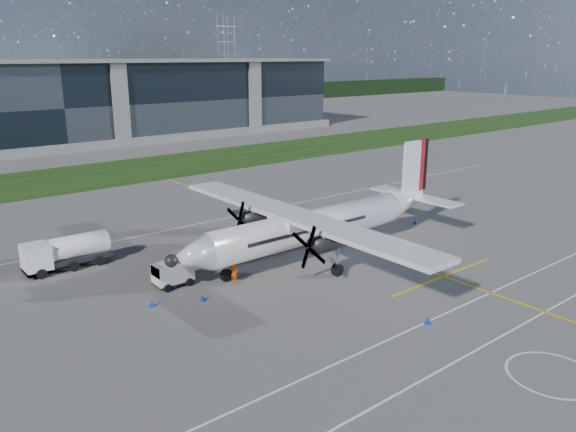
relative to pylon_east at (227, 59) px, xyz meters
name	(u,v)px	position (x,y,z in m)	size (l,w,h in m)	color
ground	(144,181)	(-85.00, -110.00, -15.00)	(400.00, 400.00, 0.00)	#575452
grass_strip	(120,172)	(-85.00, -102.00, -14.98)	(400.00, 18.00, 0.04)	#18380F
terminal_building	(47,105)	(-85.00, -70.00, -7.50)	(120.00, 20.00, 15.00)	black
pylon_east	(227,59)	(0.00, 0.00, 0.00)	(9.00, 4.60, 30.00)	gray
yellow_taxiway_centerline	(307,228)	(-82.00, -140.00, -14.99)	(0.20, 70.00, 0.01)	yellow
white_lane_line	(521,325)	(-85.00, -164.00, -14.99)	(90.00, 0.15, 0.01)	white
turboprop_aircraft	(319,206)	(-86.20, -146.35, -10.68)	(27.78, 28.81, 8.64)	white
fuel_tanker_truck	(61,254)	(-104.22, -136.12, -13.70)	(6.94, 2.25, 2.60)	white
baggage_tug	(173,274)	(-98.91, -144.56, -14.11)	(2.96, 1.77, 1.77)	silver
ground_crew_person	(234,269)	(-95.10, -146.92, -13.93)	(0.87, 0.62, 2.13)	#F25907
safety_cone_nose_stbd	(174,285)	(-99.14, -145.07, -14.75)	(0.36, 0.36, 0.50)	#0B20C1
safety_cone_portwing	(428,320)	(-89.34, -160.13, -14.75)	(0.36, 0.36, 0.50)	#0B20C1
safety_cone_nose_port	(202,297)	(-98.63, -148.24, -14.75)	(0.36, 0.36, 0.50)	#0B20C1
safety_cone_fwd	(152,303)	(-101.71, -146.87, -14.75)	(0.36, 0.36, 0.50)	#0B20C1
safety_cone_tail	(415,221)	(-72.57, -145.73, -14.75)	(0.36, 0.36, 0.50)	#0B20C1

